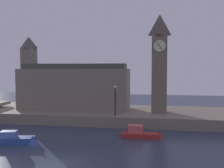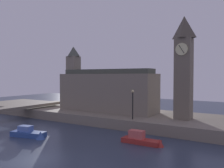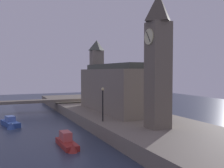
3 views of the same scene
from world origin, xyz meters
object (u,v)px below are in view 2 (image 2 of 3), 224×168
Objects in this scene: clock_tower at (184,66)px; boat_dinghy_red at (145,140)px; parliament_hall at (105,90)px; boat_tour_blue at (31,134)px; streetlamp at (133,101)px.

boat_dinghy_red is at bearing -100.31° from clock_tower.
parliament_hall is 16.39m from boat_dinghy_red.
boat_dinghy_red is (13.04, 4.61, 0.01)m from boat_tour_blue.
parliament_hall is 3.46× the size of boat_dinghy_red.
clock_tower is at bearing 43.32° from boat_tour_blue.
parliament_hall is at bearing 176.48° from clock_tower.
streetlamp is 0.77× the size of boat_tour_blue.
parliament_hall is at bearing 86.07° from boat_tour_blue.
streetlamp is at bearing -31.34° from parliament_hall.
boat_tour_blue is at bearing -93.93° from parliament_hall.
clock_tower is 21.93m from boat_tour_blue.
parliament_hall reaches higher than boat_dinghy_red.
parliament_hall is 9.23m from streetlamp.
parliament_hall is (-13.71, 0.84, -3.77)m from clock_tower.
boat_tour_blue is (-14.73, -13.89, -8.43)m from clock_tower.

